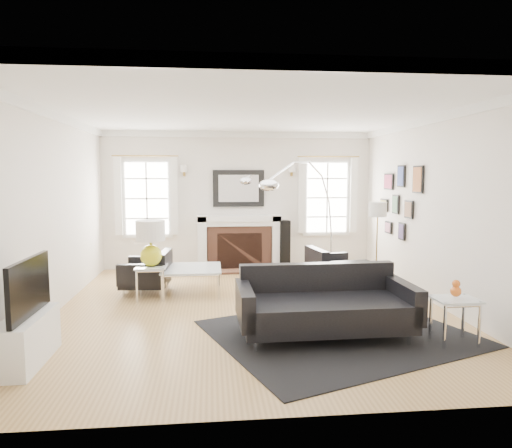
{
  "coord_description": "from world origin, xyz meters",
  "views": [
    {
      "loc": [
        -0.57,
        -6.39,
        1.92
      ],
      "look_at": [
        0.1,
        0.3,
        1.2
      ],
      "focal_mm": 32.0,
      "sensor_mm": 36.0,
      "label": 1
    }
  ],
  "objects": [
    {
      "name": "floor",
      "position": [
        0.0,
        0.0,
        0.0
      ],
      "size": [
        6.0,
        6.0,
        0.0
      ],
      "primitive_type": "plane",
      "color": "#9E7642",
      "rests_on": "ground"
    },
    {
      "name": "back_wall",
      "position": [
        0.0,
        3.0,
        1.4
      ],
      "size": [
        5.5,
        0.04,
        2.8
      ],
      "primitive_type": "cube",
      "color": "silver",
      "rests_on": "floor"
    },
    {
      "name": "front_wall",
      "position": [
        0.0,
        -3.0,
        1.4
      ],
      "size": [
        5.5,
        0.04,
        2.8
      ],
      "primitive_type": "cube",
      "color": "silver",
      "rests_on": "floor"
    },
    {
      "name": "left_wall",
      "position": [
        -2.75,
        0.0,
        1.4
      ],
      "size": [
        0.04,
        6.0,
        2.8
      ],
      "primitive_type": "cube",
      "color": "silver",
      "rests_on": "floor"
    },
    {
      "name": "right_wall",
      "position": [
        2.75,
        0.0,
        1.4
      ],
      "size": [
        0.04,
        6.0,
        2.8
      ],
      "primitive_type": "cube",
      "color": "silver",
      "rests_on": "floor"
    },
    {
      "name": "ceiling",
      "position": [
        0.0,
        0.0,
        2.8
      ],
      "size": [
        5.5,
        6.0,
        0.02
      ],
      "primitive_type": "cube",
      "color": "white",
      "rests_on": "back_wall"
    },
    {
      "name": "crown_molding",
      "position": [
        0.0,
        0.0,
        2.74
      ],
      "size": [
        5.5,
        6.0,
        0.12
      ],
      "primitive_type": "cube",
      "color": "white",
      "rests_on": "back_wall"
    },
    {
      "name": "fireplace",
      "position": [
        0.0,
        2.79,
        0.54
      ],
      "size": [
        1.7,
        0.69,
        1.11
      ],
      "color": "white",
      "rests_on": "floor"
    },
    {
      "name": "mantel_mirror",
      "position": [
        0.0,
        2.95,
        1.65
      ],
      "size": [
        1.05,
        0.07,
        0.75
      ],
      "color": "black",
      "rests_on": "back_wall"
    },
    {
      "name": "window_left",
      "position": [
        -1.85,
        2.95,
        1.46
      ],
      "size": [
        1.24,
        0.15,
        1.62
      ],
      "color": "white",
      "rests_on": "back_wall"
    },
    {
      "name": "window_right",
      "position": [
        1.85,
        2.95,
        1.46
      ],
      "size": [
        1.24,
        0.15,
        1.62
      ],
      "color": "white",
      "rests_on": "back_wall"
    },
    {
      "name": "gallery_wall",
      "position": [
        2.72,
        1.3,
        1.53
      ],
      "size": [
        0.04,
        1.73,
        1.29
      ],
      "color": "black",
      "rests_on": "right_wall"
    },
    {
      "name": "tv_unit",
      "position": [
        -2.44,
        -1.7,
        0.33
      ],
      "size": [
        0.35,
        1.0,
        1.09
      ],
      "color": "white",
      "rests_on": "floor"
    },
    {
      "name": "area_rug",
      "position": [
        0.97,
        -1.16,
        0.01
      ],
      "size": [
        3.54,
        3.25,
        0.01
      ],
      "primitive_type": "cube",
      "rotation": [
        0.0,
        0.0,
        0.35
      ],
      "color": "black",
      "rests_on": "floor"
    },
    {
      "name": "sofa",
      "position": [
        0.76,
        -1.18,
        0.37
      ],
      "size": [
        2.08,
        0.99,
        0.67
      ],
      "color": "black",
      "rests_on": "floor"
    },
    {
      "name": "armchair_left",
      "position": [
        -1.6,
        1.1,
        0.31
      ],
      "size": [
        0.81,
        0.89,
        0.56
      ],
      "color": "black",
      "rests_on": "floor"
    },
    {
      "name": "armchair_right",
      "position": [
        1.43,
        0.9,
        0.33
      ],
      "size": [
        0.91,
        0.99,
        0.59
      ],
      "color": "black",
      "rests_on": "floor"
    },
    {
      "name": "coffee_table",
      "position": [
        -0.89,
        0.98,
        0.39
      ],
      "size": [
        0.95,
        0.95,
        0.42
      ],
      "color": "silver",
      "rests_on": "floor"
    },
    {
      "name": "side_table_left",
      "position": [
        -1.5,
        0.67,
        0.41
      ],
      "size": [
        0.47,
        0.47,
        0.52
      ],
      "color": "silver",
      "rests_on": "floor"
    },
    {
      "name": "nesting_table",
      "position": [
        2.18,
        -1.6,
        0.41
      ],
      "size": [
        0.48,
        0.4,
        0.53
      ],
      "color": "silver",
      "rests_on": "floor"
    },
    {
      "name": "gourd_lamp",
      "position": [
        -1.5,
        0.67,
        0.93
      ],
      "size": [
        0.44,
        0.44,
        0.71
      ],
      "color": "gold",
      "rests_on": "side_table_left"
    },
    {
      "name": "orange_vase",
      "position": [
        2.18,
        -1.6,
        0.64
      ],
      "size": [
        0.12,
        0.12,
        0.19
      ],
      "color": "orange",
      "rests_on": "nesting_table"
    },
    {
      "name": "arc_floor_lamp",
      "position": [
        0.97,
        1.15,
        1.21
      ],
      "size": [
        1.58,
        1.46,
        2.23
      ],
      "color": "silver",
      "rests_on": "floor"
    },
    {
      "name": "stick_floor_lamp",
      "position": [
        2.2,
        0.94,
        1.28
      ],
      "size": [
        0.3,
        0.3,
        1.47
      ],
      "color": "#A9833A",
      "rests_on": "floor"
    },
    {
      "name": "speaker_tower",
      "position": [
        0.9,
        2.65,
        0.51
      ],
      "size": [
        0.24,
        0.24,
        1.01
      ],
      "primitive_type": "cube",
      "rotation": [
        0.0,
        0.0,
        0.18
      ],
      "color": "black",
      "rests_on": "floor"
    }
  ]
}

